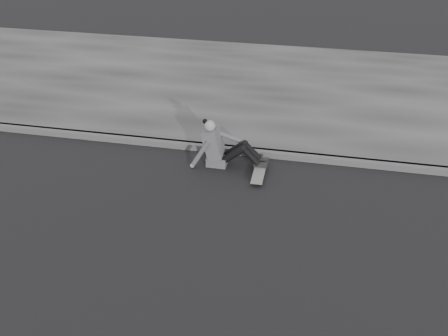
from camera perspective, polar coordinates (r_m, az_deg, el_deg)
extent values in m
plane|color=black|center=(7.35, 18.35, -10.51)|extent=(80.00, 80.00, 0.00)
cube|color=#4F4F4F|center=(9.38, 17.21, 0.40)|extent=(24.00, 0.16, 0.12)
cube|color=#3E3E3E|center=(12.06, 16.35, 7.87)|extent=(24.00, 6.00, 0.12)
cylinder|color=gray|center=(8.56, 3.30, -1.60)|extent=(0.03, 0.05, 0.05)
cylinder|color=gray|center=(8.55, 4.29, -1.70)|extent=(0.03, 0.05, 0.05)
cylinder|color=gray|center=(8.99, 3.78, 0.22)|extent=(0.03, 0.05, 0.05)
cylinder|color=gray|center=(8.98, 4.73, 0.12)|extent=(0.03, 0.05, 0.05)
cube|color=#2C2C2F|center=(8.54, 3.80, -1.50)|extent=(0.16, 0.04, 0.03)
cube|color=#2C2C2F|center=(8.97, 4.26, 0.32)|extent=(0.16, 0.04, 0.03)
cube|color=slate|center=(8.74, 4.05, -0.43)|extent=(0.20, 0.78, 0.02)
cube|color=#515154|center=(9.05, -0.76, 1.00)|extent=(0.36, 0.34, 0.18)
cube|color=#515154|center=(8.89, -1.21, 2.91)|extent=(0.37, 0.40, 0.57)
cube|color=#515154|center=(8.86, -2.05, 3.67)|extent=(0.14, 0.30, 0.20)
cylinder|color=gray|center=(8.79, -1.55, 4.31)|extent=(0.09, 0.09, 0.08)
sphere|color=gray|center=(8.75, -1.62, 4.83)|extent=(0.20, 0.20, 0.20)
sphere|color=black|center=(8.75, -2.18, 5.35)|extent=(0.09, 0.09, 0.09)
cylinder|color=black|center=(8.83, 1.12, 1.57)|extent=(0.43, 0.13, 0.39)
cylinder|color=black|center=(8.98, 1.32, 2.15)|extent=(0.43, 0.13, 0.39)
cylinder|color=black|center=(8.79, 3.04, 1.35)|extent=(0.35, 0.11, 0.36)
cylinder|color=black|center=(8.94, 3.21, 1.93)|extent=(0.35, 0.11, 0.36)
sphere|color=black|center=(8.74, 2.19, 2.23)|extent=(0.13, 0.13, 0.13)
sphere|color=black|center=(8.89, 2.38, 2.80)|extent=(0.13, 0.13, 0.13)
cube|color=black|center=(8.85, 4.20, 0.36)|extent=(0.24, 0.08, 0.07)
cube|color=black|center=(9.00, 4.35, 0.95)|extent=(0.24, 0.08, 0.07)
cylinder|color=#515154|center=(8.83, -2.76, 1.59)|extent=(0.38, 0.08, 0.58)
sphere|color=gray|center=(8.98, -3.67, 0.28)|extent=(0.08, 0.08, 0.08)
cylinder|color=#515154|center=(8.96, 0.50, 3.60)|extent=(0.48, 0.08, 0.21)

